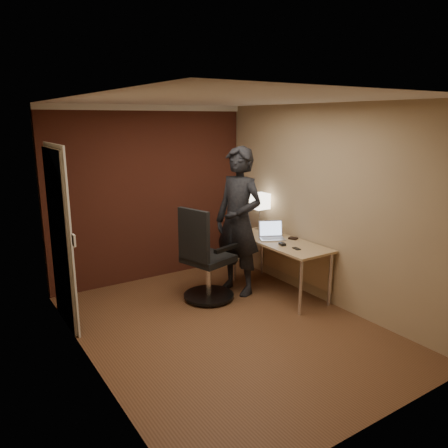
{
  "coord_description": "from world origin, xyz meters",
  "views": [
    {
      "loc": [
        -2.51,
        -3.82,
        2.32
      ],
      "look_at": [
        0.35,
        0.55,
        1.05
      ],
      "focal_mm": 35.0,
      "sensor_mm": 36.0,
      "label": 1
    }
  ],
  "objects": [
    {
      "name": "person",
      "position": [
        0.73,
        0.78,
        0.99
      ],
      "size": [
        0.65,
        0.82,
        1.97
      ],
      "primitive_type": "imported",
      "rotation": [
        0.0,
        0.0,
        -1.3
      ],
      "color": "black",
      "rests_on": "ground"
    },
    {
      "name": "wallet",
      "position": [
        1.38,
        0.42,
        0.74
      ],
      "size": [
        0.13,
        0.14,
        0.02
      ],
      "primitive_type": "cube",
      "rotation": [
        0.0,
        0.0,
        0.39
      ],
      "color": "black",
      "rests_on": "desk"
    },
    {
      "name": "room",
      "position": [
        -0.27,
        1.54,
        1.37
      ],
      "size": [
        4.0,
        4.0,
        4.0
      ],
      "color": "brown",
      "rests_on": "ground"
    },
    {
      "name": "desk",
      "position": [
        1.25,
        0.45,
        0.6
      ],
      "size": [
        0.6,
        1.5,
        0.73
      ],
      "color": "tan",
      "rests_on": "ground"
    },
    {
      "name": "desk_lamp",
      "position": [
        1.32,
        1.08,
        1.15
      ],
      "size": [
        0.22,
        0.22,
        0.54
      ],
      "color": "silver",
      "rests_on": "desk"
    },
    {
      "name": "mouse",
      "position": [
        1.06,
        0.27,
        0.75
      ],
      "size": [
        0.08,
        0.11,
        0.03
      ],
      "primitive_type": "cube",
      "rotation": [
        0.0,
        0.0,
        -0.21
      ],
      "color": "black",
      "rests_on": "desk"
    },
    {
      "name": "office_chair",
      "position": [
        0.19,
        0.76,
        0.54
      ],
      "size": [
        0.68,
        0.75,
        1.21
      ],
      "color": "black",
      "rests_on": "ground"
    },
    {
      "name": "phone",
      "position": [
        1.11,
        0.05,
        0.73
      ],
      "size": [
        0.08,
        0.12,
        0.01
      ],
      "primitive_type": "cube",
      "rotation": [
        0.0,
        0.0,
        -0.14
      ],
      "color": "black",
      "rests_on": "desk"
    },
    {
      "name": "laptop",
      "position": [
        1.16,
        0.62,
        0.79
      ],
      "size": [
        0.41,
        0.38,
        0.23
      ],
      "color": "silver",
      "rests_on": "desk"
    }
  ]
}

